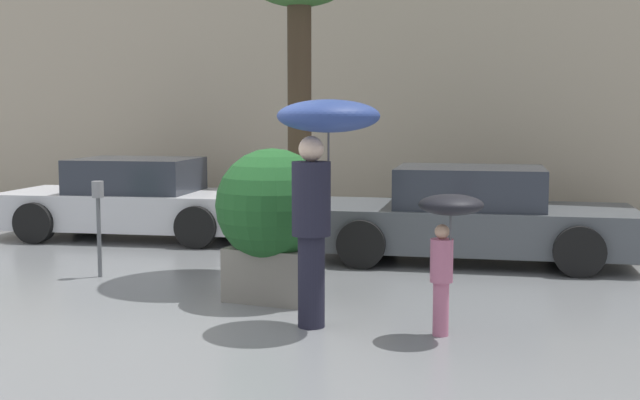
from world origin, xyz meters
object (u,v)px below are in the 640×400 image
person_child (448,228)px  parking_meter (98,208)px  planter_box (272,216)px  parked_car_far (137,201)px  person_adult (322,156)px  parked_car_near (469,217)px

person_child → parking_meter: person_child is taller
planter_box → parked_car_far: size_ratio=0.36×
planter_box → person_adult: bearing=-41.6°
parked_car_far → parking_meter: size_ratio=3.81×
person_adult → parked_car_far: bearing=106.8°
parked_car_near → parked_car_far: (-5.35, 0.01, -0.00)m
person_child → parked_car_far: bearing=170.8°
person_adult → person_child: bearing=-29.6°
parked_car_far → parking_meter: bearing=-165.1°
person_adult → parking_meter: size_ratio=1.80×
planter_box → person_child: planter_box is taller
planter_box → person_adult: size_ratio=0.77×
person_adult → parked_car_far: 6.29m
planter_box → parking_meter: (-2.46, 0.29, -0.06)m
planter_box → parked_car_near: planter_box is taller
person_adult → person_child: person_adult is taller
planter_box → person_adult: 1.37m
planter_box → parked_car_far: (-3.92, 3.14, -0.32)m
parking_meter → parked_car_near: bearing=36.1°
planter_box → parked_car_far: bearing=141.3°
parked_car_near → planter_box: bearing=144.9°
person_child → parking_meter: bearing=-168.7°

